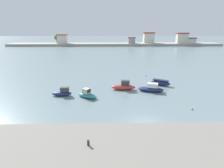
{
  "coord_description": "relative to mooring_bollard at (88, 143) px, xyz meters",
  "views": [
    {
      "loc": [
        -4.52,
        -20.04,
        11.77
      ],
      "look_at": [
        -3.75,
        14.15,
        0.74
      ],
      "focal_mm": 29.18,
      "sensor_mm": 36.0,
      "label": 1
    }
  ],
  "objects": [
    {
      "name": "mooring_bollard",
      "position": [
        0.0,
        0.0,
        0.0
      ],
      "size": [
        0.21,
        0.21,
        0.5
      ],
      "primitive_type": "cylinder",
      "color": "#2D2D33",
      "rests_on": "seawall_embankment"
    },
    {
      "name": "mooring_buoy_0",
      "position": [
        13.99,
        10.96,
        -2.27
      ],
      "size": [
        0.29,
        0.29,
        0.29
      ],
      "primitive_type": "sphere",
      "color": "orange",
      "rests_on": "ground"
    },
    {
      "name": "moored_boat_0",
      "position": [
        -6.31,
        16.97,
        -1.85
      ],
      "size": [
        3.43,
        1.26,
        1.54
      ],
      "rotation": [
        0.0,
        0.0,
        0.01
      ],
      "color": "navy",
      "rests_on": "ground"
    },
    {
      "name": "moored_boat_2",
      "position": [
        4.68,
        19.93,
        -1.77
      ],
      "size": [
        4.66,
        1.68,
        1.82
      ],
      "rotation": [
        0.0,
        0.0,
        -0.05
      ],
      "color": "#C63833",
      "rests_on": "ground"
    },
    {
      "name": "distant_shoreline",
      "position": [
        9.54,
        101.33,
        -0.85
      ],
      "size": [
        128.59,
        11.01,
        7.79
      ],
      "color": "#9E998C",
      "rests_on": "ground"
    },
    {
      "name": "mooring_buoy_1",
      "position": [
        10.77,
        29.59,
        -2.23
      ],
      "size": [
        0.36,
        0.36,
        0.36
      ],
      "primitive_type": "sphere",
      "color": "white",
      "rests_on": "ground"
    },
    {
      "name": "moored_boat_4",
      "position": [
        12.51,
        22.46,
        -1.86
      ],
      "size": [
        3.98,
        2.98,
        1.12
      ],
      "rotation": [
        0.0,
        0.0,
        -0.53
      ],
      "color": "navy",
      "rests_on": "ground"
    },
    {
      "name": "moored_boat_3",
      "position": [
        9.72,
        18.82,
        -1.85
      ],
      "size": [
        5.04,
        2.88,
        1.6
      ],
      "rotation": [
        0.0,
        0.0,
        -0.24
      ],
      "color": "navy",
      "rests_on": "ground"
    },
    {
      "name": "moored_boat_1",
      "position": [
        -1.89,
        16.08,
        -1.88
      ],
      "size": [
        3.99,
        3.27,
        1.57
      ],
      "rotation": [
        0.0,
        0.0,
        -0.56
      ],
      "color": "teal",
      "rests_on": "ground"
    },
    {
      "name": "seawall_embankment",
      "position": [
        6.21,
        0.14,
        -1.33
      ],
      "size": [
        76.38,
        6.93,
        2.16
      ],
      "primitive_type": "cube",
      "color": "gray",
      "rests_on": "ground"
    },
    {
      "name": "ground_plane",
      "position": [
        6.21,
        7.02,
        -2.41
      ],
      "size": [
        400.0,
        400.0,
        0.0
      ],
      "primitive_type": "plane",
      "color": "slate"
    }
  ]
}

